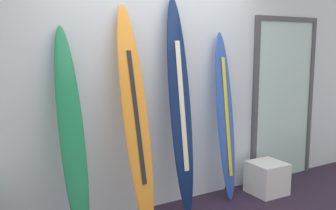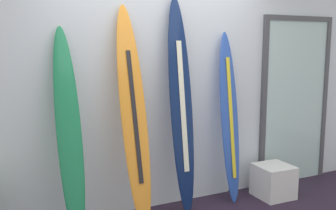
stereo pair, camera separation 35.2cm
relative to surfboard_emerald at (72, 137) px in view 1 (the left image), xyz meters
name	(u,v)px [view 1 (the left image)]	position (x,y,z in m)	size (l,w,h in m)	color
wall_back	(152,78)	(1.00, 0.36, 0.45)	(7.20, 0.20, 2.80)	silver
surfboard_emerald	(72,137)	(0.00, 0.00, 0.00)	(0.24, 0.50, 1.93)	#1D7C4C
surfboard_sunset	(136,117)	(0.61, -0.02, 0.12)	(0.29, 0.54, 2.15)	orange
surfboard_navy	(180,106)	(1.16, 0.05, 0.17)	(0.26, 0.39, 2.25)	#0F214D
surfboard_cobalt	(225,118)	(1.78, 0.07, -0.02)	(0.25, 0.32, 1.90)	#2C52B1
display_block_left	(267,178)	(2.30, -0.09, -0.76)	(0.40, 0.40, 0.38)	silver
glass_door	(284,97)	(2.90, 0.24, 0.13)	(1.07, 0.06, 2.10)	silver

